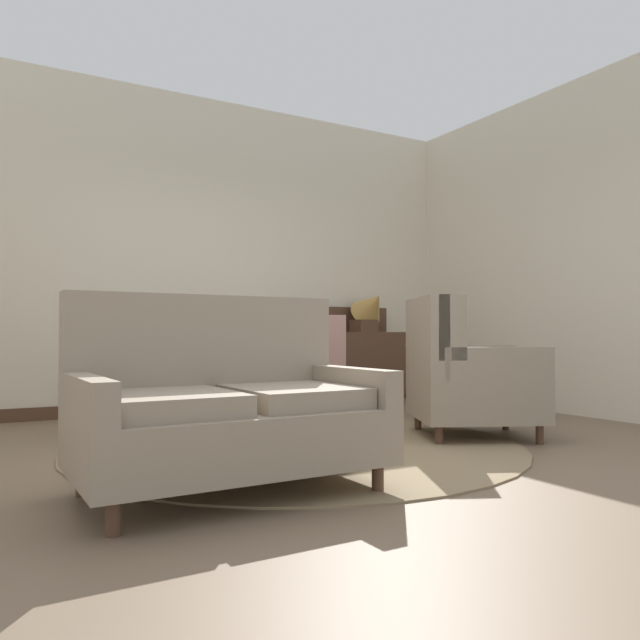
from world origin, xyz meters
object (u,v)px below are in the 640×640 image
(settee, at_px, (226,410))
(side_table, at_px, (431,375))
(sideboard, at_px, (363,361))
(coffee_table, at_px, (305,389))
(armchair_far_left, at_px, (464,379))
(porcelain_vase, at_px, (304,357))
(armchair_near_sideboard, at_px, (174,377))
(armchair_foreground_right, at_px, (305,372))
(gramophone, at_px, (371,308))

(settee, xyz_separation_m, side_table, (2.50, 1.41, 0.01))
(sideboard, bearing_deg, coffee_table, -133.92)
(coffee_table, relative_size, armchair_far_left, 0.69)
(coffee_table, distance_m, porcelain_vase, 0.24)
(settee, bearing_deg, armchair_near_sideboard, 80.28)
(armchair_foreground_right, distance_m, gramophone, 1.48)
(side_table, bearing_deg, sideboard, 79.34)
(armchair_near_sideboard, height_order, armchair_foreground_right, armchair_near_sideboard)
(settee, distance_m, armchair_foreground_right, 2.81)
(porcelain_vase, relative_size, sideboard, 0.32)
(porcelain_vase, relative_size, armchair_near_sideboard, 0.31)
(gramophone, bearing_deg, porcelain_vase, -136.29)
(coffee_table, distance_m, armchair_foreground_right, 1.22)
(coffee_table, xyz_separation_m, porcelain_vase, (-0.01, -0.02, 0.24))
(settee, height_order, sideboard, sideboard)
(armchair_near_sideboard, bearing_deg, gramophone, 144.45)
(porcelain_vase, height_order, armchair_foreground_right, armchair_foreground_right)
(side_table, bearing_deg, armchair_far_left, -113.40)
(sideboard, relative_size, gramophone, 1.96)
(armchair_foreground_right, bearing_deg, sideboard, -119.29)
(porcelain_vase, xyz_separation_m, armchair_far_left, (1.08, -0.56, -0.17))
(settee, height_order, side_table, settee)
(coffee_table, relative_size, sideboard, 0.72)
(armchair_far_left, height_order, sideboard, sideboard)
(settee, xyz_separation_m, armchair_near_sideboard, (0.29, 1.89, 0.04))
(armchair_near_sideboard, bearing_deg, settee, 24.74)
(porcelain_vase, height_order, armchair_near_sideboard, armchair_near_sideboard)
(porcelain_vase, distance_m, side_table, 1.46)
(settee, bearing_deg, sideboard, 45.72)
(armchair_foreground_right, height_order, side_table, armchair_foreground_right)
(porcelain_vase, relative_size, armchair_foreground_right, 0.32)
(settee, distance_m, gramophone, 4.09)
(armchair_far_left, bearing_deg, gramophone, 8.68)
(coffee_table, height_order, armchair_far_left, armchair_far_left)
(porcelain_vase, xyz_separation_m, side_table, (1.43, 0.24, -0.19))
(armchair_far_left, bearing_deg, porcelain_vase, 88.41)
(coffee_table, distance_m, side_table, 1.43)
(coffee_table, xyz_separation_m, armchair_far_left, (1.07, -0.57, 0.08))
(coffee_table, bearing_deg, armchair_near_sideboard, 138.60)
(settee, distance_m, side_table, 2.87)
(porcelain_vase, xyz_separation_m, armchair_foreground_right, (0.59, 1.09, -0.19))
(armchair_near_sideboard, xyz_separation_m, side_table, (2.21, -0.48, -0.03))
(side_table, bearing_deg, armchair_near_sideboard, 167.74)
(settee, height_order, gramophone, gramophone)
(coffee_table, relative_size, armchair_foreground_right, 0.72)
(porcelain_vase, xyz_separation_m, settee, (-1.07, -1.17, -0.21))
(coffee_table, height_order, armchair_foreground_right, armchair_foreground_right)
(armchair_near_sideboard, height_order, gramophone, gramophone)
(armchair_near_sideboard, xyz_separation_m, armchair_far_left, (1.86, -1.27, -0.00))
(gramophone, bearing_deg, settee, -134.75)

